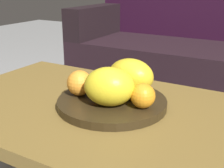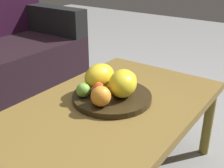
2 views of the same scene
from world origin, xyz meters
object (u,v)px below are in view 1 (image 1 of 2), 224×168
(apple_front, at_px, (101,84))
(orange_left, at_px, (143,96))
(melon_smaller_beside, at_px, (131,76))
(couch, at_px, (201,58))
(fruit_bowl, at_px, (112,102))
(melon_large_front, at_px, (109,87))
(coffee_table, at_px, (95,118))
(banana_bunch, at_px, (123,87))
(apple_right, at_px, (103,78))
(orange_front, at_px, (79,83))

(apple_front, bearing_deg, orange_left, -13.49)
(melon_smaller_beside, xyz_separation_m, apple_front, (-0.08, -0.06, -0.02))
(couch, distance_m, melon_smaller_beside, 1.17)
(fruit_bowl, height_order, melon_large_front, melon_large_front)
(couch, xyz_separation_m, orange_left, (0.13, -1.25, 0.18))
(coffee_table, xyz_separation_m, orange_left, (0.16, 0.01, 0.11))
(banana_bunch, bearing_deg, melon_smaller_beside, 72.45)
(coffee_table, bearing_deg, melon_smaller_beside, 55.78)
(coffee_table, bearing_deg, fruit_bowl, 24.12)
(fruit_bowl, distance_m, apple_front, 0.08)
(melon_large_front, xyz_separation_m, apple_right, (-0.11, 0.13, -0.03))
(banana_bunch, bearing_deg, orange_front, -147.25)
(melon_smaller_beside, xyz_separation_m, orange_left, (0.09, -0.10, -0.02))
(fruit_bowl, relative_size, apple_right, 5.64)
(fruit_bowl, height_order, melon_smaller_beside, melon_smaller_beside)
(couch, distance_m, banana_bunch, 1.20)
(orange_front, xyz_separation_m, apple_front, (0.05, 0.05, -0.01))
(melon_smaller_beside, bearing_deg, coffee_table, -124.22)
(orange_left, relative_size, apple_front, 1.12)
(coffee_table, distance_m, orange_front, 0.13)
(orange_front, relative_size, banana_bunch, 0.52)
(melon_smaller_beside, bearing_deg, apple_right, 178.63)
(melon_smaller_beside, distance_m, orange_front, 0.17)
(couch, height_order, fruit_bowl, couch)
(melon_smaller_beside, bearing_deg, apple_front, -144.11)
(coffee_table, bearing_deg, orange_left, 3.26)
(fruit_bowl, relative_size, melon_large_front, 2.29)
(fruit_bowl, distance_m, melon_large_front, 0.09)
(melon_large_front, height_order, apple_front, melon_large_front)
(fruit_bowl, xyz_separation_m, apple_front, (-0.06, 0.03, 0.05))
(couch, distance_m, orange_left, 1.27)
(fruit_bowl, xyz_separation_m, melon_smaller_beside, (0.02, 0.09, 0.07))
(apple_right, bearing_deg, banana_bunch, -19.13)
(coffee_table, relative_size, orange_left, 14.24)
(melon_large_front, relative_size, orange_left, 2.04)
(orange_left, relative_size, apple_right, 1.21)
(apple_front, bearing_deg, melon_smaller_beside, 35.89)
(fruit_bowl, relative_size, banana_bunch, 2.18)
(melon_smaller_beside, height_order, apple_right, melon_smaller_beside)
(couch, relative_size, fruit_bowl, 4.89)
(apple_front, height_order, banana_bunch, apple_front)
(coffee_table, bearing_deg, orange_front, -177.90)
(couch, bearing_deg, fruit_bowl, -89.10)
(melon_large_front, relative_size, melon_smaller_beside, 0.96)
(apple_front, xyz_separation_m, apple_right, (-0.03, 0.06, -0.00))
(fruit_bowl, relative_size, orange_front, 4.18)
(couch, xyz_separation_m, melon_smaller_beside, (0.04, -1.15, 0.20))
(orange_front, bearing_deg, apple_front, 45.76)
(couch, height_order, banana_bunch, couch)
(orange_front, distance_m, apple_right, 0.11)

